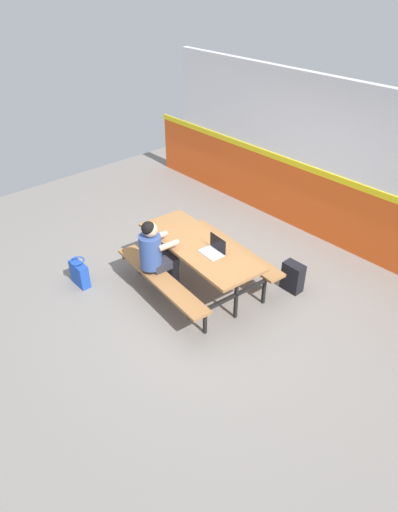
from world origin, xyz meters
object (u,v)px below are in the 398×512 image
at_px(picnic_table_main, 199,254).
at_px(backpack_dark, 293,277).
at_px(tote_bag_bright, 80,273).
at_px(student_nearer, 156,252).
at_px(laptop_silver, 214,250).

bearing_deg(picnic_table_main, backpack_dark, 46.35).
bearing_deg(tote_bag_bright, student_nearer, 37.30).
height_order(picnic_table_main, student_nearer, student_nearer).
bearing_deg(student_nearer, laptop_silver, 43.96).
xyz_separation_m(laptop_silver, backpack_dark, (0.65, 0.96, -0.57)).
bearing_deg(backpack_dark, laptop_silver, -123.98).
xyz_separation_m(student_nearer, backpack_dark, (1.21, 1.51, -0.49)).
relative_size(picnic_table_main, student_nearer, 1.70).
xyz_separation_m(student_nearer, tote_bag_bright, (-0.93, -0.71, -0.51)).
distance_m(picnic_table_main, backpack_dark, 1.39).
height_order(student_nearer, backpack_dark, student_nearer).
height_order(picnic_table_main, backpack_dark, picnic_table_main).
bearing_deg(student_nearer, backpack_dark, 51.16).
relative_size(picnic_table_main, tote_bag_bright, 4.77).
bearing_deg(laptop_silver, tote_bag_bright, -140.04).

